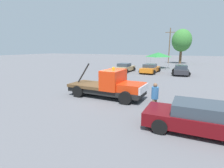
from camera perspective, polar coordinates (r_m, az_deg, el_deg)
ground_plane at (r=13.38m, az=-1.96°, el=-4.23°), size 160.00×160.00×0.00m
tow_truck at (r=12.99m, az=-0.61°, el=-0.55°), size 5.98×2.47×2.51m
foreground_car at (r=8.72m, az=27.47°, el=-9.98°), size 5.09×2.08×1.34m
person_near_truck at (r=10.16m, az=13.81°, el=-3.80°), size 0.39×0.39×1.76m
parked_car_tan at (r=27.27m, az=4.12°, el=5.34°), size 2.65×4.42×1.34m
parked_car_orange at (r=26.61m, az=12.33°, el=4.94°), size 2.62×4.65×1.34m
parked_car_charcoal at (r=26.08m, az=21.56°, el=4.25°), size 2.60×4.41×1.34m
canopy_tent_green at (r=33.23m, az=14.89°, el=9.25°), size 3.55×3.55×2.86m
tree_left at (r=44.75m, az=21.80°, el=13.04°), size 4.44×4.44×7.92m
utility_pole at (r=45.10m, az=18.26°, el=12.08°), size 2.20×0.24×8.25m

